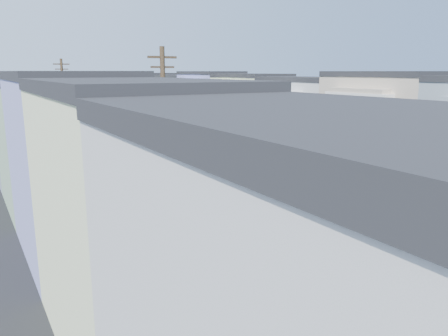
# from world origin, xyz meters

# --- Properties ---
(ground) EXTENTS (160.00, 160.00, 0.00)m
(ground) POSITION_xyz_m (0.00, 0.00, 0.00)
(ground) COLOR black
(ground) RESTS_ON ground
(road_slab) EXTENTS (12.00, 70.00, 0.02)m
(road_slab) POSITION_xyz_m (0.00, 15.00, 0.01)
(road_slab) COLOR black
(road_slab) RESTS_ON ground
(curb_left) EXTENTS (0.30, 70.00, 0.15)m
(curb_left) POSITION_xyz_m (-6.05, 15.00, 0.07)
(curb_left) COLOR gray
(curb_left) RESTS_ON ground
(curb_right) EXTENTS (0.30, 70.00, 0.15)m
(curb_right) POSITION_xyz_m (6.05, 15.00, 0.07)
(curb_right) COLOR gray
(curb_right) RESTS_ON ground
(sidewalk_left) EXTENTS (2.60, 70.00, 0.15)m
(sidewalk_left) POSITION_xyz_m (-7.35, 15.00, 0.07)
(sidewalk_left) COLOR gray
(sidewalk_left) RESTS_ON ground
(sidewalk_right) EXTENTS (2.60, 70.00, 0.15)m
(sidewalk_right) POSITION_xyz_m (7.35, 15.00, 0.07)
(sidewalk_right) COLOR gray
(sidewalk_right) RESTS_ON ground
(centerline) EXTENTS (0.12, 70.00, 0.01)m
(centerline) POSITION_xyz_m (0.00, 15.00, 0.00)
(centerline) COLOR gold
(centerline) RESTS_ON ground
(townhouse_row_left) EXTENTS (5.00, 70.00, 8.50)m
(townhouse_row_left) POSITION_xyz_m (-11.15, 15.00, 0.00)
(townhouse_row_left) COLOR silver
(townhouse_row_left) RESTS_ON ground
(townhouse_row_right) EXTENTS (5.00, 70.00, 8.50)m
(townhouse_row_right) POSITION_xyz_m (11.15, 15.00, 0.00)
(townhouse_row_right) COLOR silver
(townhouse_row_right) RESTS_ON ground
(tree_a) EXTENTS (4.70, 4.70, 7.46)m
(tree_a) POSITION_xyz_m (-6.30, -12.67, 5.09)
(tree_a) COLOR black
(tree_a) RESTS_ON ground
(tree_b) EXTENTS (4.70, 4.70, 7.84)m
(tree_b) POSITION_xyz_m (-6.30, -4.51, 5.47)
(tree_b) COLOR black
(tree_b) RESTS_ON ground
(tree_c) EXTENTS (4.29, 4.29, 6.51)m
(tree_c) POSITION_xyz_m (-6.30, 5.41, 4.35)
(tree_c) COLOR black
(tree_c) RESTS_ON ground
(tree_d) EXTENTS (4.70, 4.70, 7.94)m
(tree_d) POSITION_xyz_m (-6.30, 16.82, 5.56)
(tree_d) COLOR black
(tree_d) RESTS_ON ground
(tree_e) EXTENTS (4.70, 4.70, 7.48)m
(tree_e) POSITION_xyz_m (-6.30, 33.44, 5.11)
(tree_e) COLOR black
(tree_e) RESTS_ON ground
(tree_far_r) EXTENTS (3.10, 3.10, 5.11)m
(tree_far_r) POSITION_xyz_m (6.90, 29.14, 3.52)
(tree_far_r) COLOR black
(tree_far_r) RESTS_ON ground
(utility_pole_near) EXTENTS (1.60, 0.26, 10.00)m
(utility_pole_near) POSITION_xyz_m (-6.30, 2.00, 5.15)
(utility_pole_near) COLOR #42301E
(utility_pole_near) RESTS_ON ground
(utility_pole_far) EXTENTS (1.60, 0.26, 10.00)m
(utility_pole_far) POSITION_xyz_m (-6.30, 28.00, 5.15)
(utility_pole_far) COLOR #42301E
(utility_pole_far) RESTS_ON ground
(fedex_truck) EXTENTS (2.69, 6.99, 3.35)m
(fedex_truck) POSITION_xyz_m (1.91, 13.12, 1.87)
(fedex_truck) COLOR silver
(fedex_truck) RESTS_ON ground
(lead_sedan) EXTENTS (2.27, 4.67, 1.49)m
(lead_sedan) POSITION_xyz_m (1.80, 24.67, 0.75)
(lead_sedan) COLOR black
(lead_sedan) RESTS_ON ground
(parked_left_b) EXTENTS (2.08, 4.71, 1.40)m
(parked_left_b) POSITION_xyz_m (-4.90, -6.82, 0.70)
(parked_left_b) COLOR black
(parked_left_b) RESTS_ON ground
(parked_left_c) EXTENTS (2.10, 4.55, 1.34)m
(parked_left_c) POSITION_xyz_m (-4.90, -0.31, 0.67)
(parked_left_c) COLOR silver
(parked_left_c) RESTS_ON ground
(parked_left_d) EXTENTS (1.72, 4.27, 1.37)m
(parked_left_d) POSITION_xyz_m (-4.90, 10.46, 0.69)
(parked_left_d) COLOR #3C120C
(parked_left_d) RESTS_ON ground
(parked_right_b) EXTENTS (1.91, 4.18, 1.23)m
(parked_right_b) POSITION_xyz_m (4.90, -0.69, 0.62)
(parked_right_b) COLOR silver
(parked_right_b) RESTS_ON ground
(parked_right_c) EXTENTS (1.74, 4.16, 1.36)m
(parked_right_c) POSITION_xyz_m (4.90, 18.98, 0.68)
(parked_right_c) COLOR black
(parked_right_c) RESTS_ON ground
(parked_right_d) EXTENTS (1.81, 4.20, 1.36)m
(parked_right_d) POSITION_xyz_m (4.90, 28.78, 0.68)
(parked_right_d) COLOR #0B143D
(parked_right_d) RESTS_ON ground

